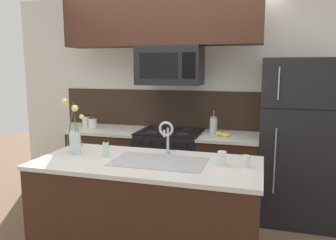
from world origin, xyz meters
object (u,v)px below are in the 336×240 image
(refrigerator, at_px, (297,141))
(storage_jar_medium, at_px, (93,123))
(french_press, at_px, (214,125))
(sink_faucet, at_px, (167,133))
(flower_vase, at_px, (75,138))
(banana_bunch, at_px, (223,134))
(drinking_glass, at_px, (222,159))
(storage_jar_tall, at_px, (86,121))
(spare_glass, at_px, (246,161))
(stove_range, at_px, (170,168))
(dish_soap_bottle, at_px, (106,149))
(microwave, at_px, (170,66))

(refrigerator, relative_size, storage_jar_medium, 12.73)
(french_press, height_order, sink_faucet, sink_faucet)
(sink_faucet, height_order, flower_vase, flower_vase)
(banana_bunch, bearing_deg, drinking_glass, -83.82)
(storage_jar_tall, bearing_deg, french_press, 0.98)
(storage_jar_tall, relative_size, flower_vase, 0.32)
(spare_glass, bearing_deg, stove_range, 128.37)
(stove_range, bearing_deg, french_press, 6.70)
(stove_range, xyz_separation_m, spare_glass, (0.95, -1.20, 0.50))
(banana_bunch, relative_size, drinking_glass, 1.68)
(storage_jar_medium, relative_size, spare_glass, 1.48)
(french_press, height_order, dish_soap_bottle, french_press)
(storage_jar_medium, bearing_deg, storage_jar_tall, 157.57)
(french_press, relative_size, sink_faucet, 0.87)
(french_press, bearing_deg, drinking_glass, -78.69)
(storage_jar_tall, height_order, sink_faucet, sink_faucet)
(refrigerator, relative_size, storage_jar_tall, 11.26)
(drinking_glass, bearing_deg, banana_bunch, 96.18)
(microwave, xyz_separation_m, drinking_glass, (0.76, -1.18, -0.73))
(sink_faucet, bearing_deg, drinking_glass, -18.74)
(banana_bunch, relative_size, flower_vase, 0.38)
(microwave, distance_m, flower_vase, 1.46)
(stove_range, xyz_separation_m, drinking_glass, (0.76, -1.20, 0.50))
(storage_jar_medium, height_order, flower_vase, flower_vase)
(storage_jar_medium, relative_size, banana_bunch, 0.73)
(stove_range, bearing_deg, drinking_glass, -57.59)
(french_press, relative_size, drinking_glass, 2.36)
(microwave, height_order, dish_soap_bottle, microwave)
(storage_jar_medium, distance_m, flower_vase, 1.29)
(drinking_glass, relative_size, flower_vase, 0.23)
(refrigerator, bearing_deg, spare_glass, -111.90)
(sink_faucet, bearing_deg, spare_glass, -13.45)
(storage_jar_tall, xyz_separation_m, drinking_glass, (1.92, -1.24, -0.02))
(banana_bunch, bearing_deg, storage_jar_tall, 177.08)
(flower_vase, bearing_deg, drinking_glass, 0.29)
(storage_jar_tall, xyz_separation_m, french_press, (1.66, 0.03, 0.02))
(dish_soap_bottle, bearing_deg, storage_jar_medium, 123.49)
(microwave, distance_m, drinking_glass, 1.59)
(stove_range, xyz_separation_m, flower_vase, (-0.54, -1.21, 0.59))
(microwave, relative_size, storage_jar_tall, 4.73)
(sink_faucet, distance_m, dish_soap_bottle, 0.54)
(storage_jar_tall, distance_m, banana_bunch, 1.80)
(refrigerator, xyz_separation_m, sink_faucet, (-1.18, -1.05, 0.22))
(sink_faucet, relative_size, dish_soap_bottle, 1.85)
(storage_jar_tall, xyz_separation_m, sink_faucet, (1.41, -1.06, 0.12))
(stove_range, height_order, drinking_glass, drinking_glass)
(banana_bunch, xyz_separation_m, flower_vase, (-1.18, -1.15, 0.12))
(dish_soap_bottle, bearing_deg, drinking_glass, 1.52)
(refrigerator, height_order, storage_jar_medium, refrigerator)
(banana_bunch, xyz_separation_m, dish_soap_bottle, (-0.87, -1.17, 0.05))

